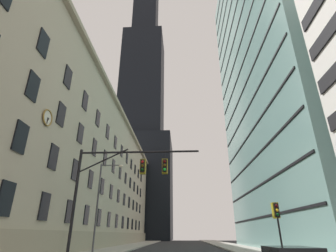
% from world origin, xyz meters
% --- Properties ---
extents(station_building, '(16.53, 74.30, 24.13)m').
position_xyz_m(station_building, '(-18.92, 31.15, 12.05)').
color(station_building, '#B2A88E').
rests_on(station_building, ground).
extents(dark_skyscraper, '(24.83, 24.83, 176.14)m').
position_xyz_m(dark_skyscraper, '(-15.64, 81.70, 50.89)').
color(dark_skyscraper, black).
rests_on(dark_skyscraper, ground).
extents(glass_office_midrise, '(14.79, 36.19, 59.37)m').
position_xyz_m(glass_office_midrise, '(18.34, 24.20, 29.68)').
color(glass_office_midrise, gray).
rests_on(glass_office_midrise, ground).
extents(traffic_signal_mast, '(8.77, 0.63, 7.52)m').
position_xyz_m(traffic_signal_mast, '(-3.61, 4.34, 5.51)').
color(traffic_signal_mast, black).
rests_on(traffic_signal_mast, sidewalk_left).
extents(traffic_light_near_right, '(0.40, 0.63, 3.76)m').
position_xyz_m(traffic_light_near_right, '(6.82, 5.36, 3.16)').
color(traffic_light_near_right, black).
rests_on(traffic_light_near_right, sidewalk_right).
extents(street_lamppost, '(2.46, 0.32, 8.58)m').
position_xyz_m(street_lamppost, '(-7.70, 12.62, 5.20)').
color(street_lamppost, '#47474C').
rests_on(street_lamppost, sidewalk_left).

